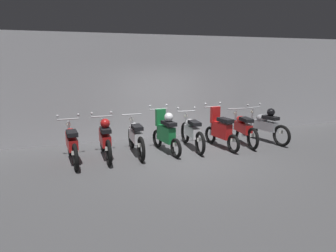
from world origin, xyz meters
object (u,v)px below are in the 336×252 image
at_px(motorbike_slot_4, 192,132).
at_px(motorbike_slot_5, 221,130).
at_px(motorbike_slot_3, 166,132).
at_px(motorbike_slot_6, 243,128).
at_px(motorbike_slot_7, 265,125).
at_px(motorbike_slot_2, 136,137).
at_px(motorbike_slot_1, 105,138).
at_px(motorbike_slot_0, 72,143).

relative_size(motorbike_slot_4, motorbike_slot_5, 1.16).
bearing_deg(motorbike_slot_3, motorbike_slot_4, 7.15).
relative_size(motorbike_slot_6, motorbike_slot_7, 1.00).
distance_m(motorbike_slot_3, motorbike_slot_5, 1.67).
distance_m(motorbike_slot_2, motorbike_slot_6, 3.33).
xyz_separation_m(motorbike_slot_1, motorbike_slot_6, (4.17, 0.01, -0.04)).
height_order(motorbike_slot_0, motorbike_slot_3, motorbike_slot_3).
bearing_deg(motorbike_slot_5, motorbike_slot_6, 10.14).
relative_size(motorbike_slot_0, motorbike_slot_7, 1.01).
distance_m(motorbike_slot_1, motorbike_slot_7, 5.00).
relative_size(motorbike_slot_5, motorbike_slot_6, 0.86).
bearing_deg(motorbike_slot_5, motorbike_slot_1, 177.62).
bearing_deg(motorbike_slot_7, motorbike_slot_4, 179.08).
xyz_separation_m(motorbike_slot_0, motorbike_slot_4, (3.34, 0.15, 0.00)).
height_order(motorbike_slot_3, motorbike_slot_5, same).
distance_m(motorbike_slot_1, motorbike_slot_4, 2.50).
xyz_separation_m(motorbike_slot_0, motorbike_slot_6, (5.00, 0.10, -0.00)).
height_order(motorbike_slot_3, motorbike_slot_4, motorbike_slot_3).
xyz_separation_m(motorbike_slot_2, motorbike_slot_7, (4.16, -0.03, 0.04)).
distance_m(motorbike_slot_0, motorbike_slot_2, 1.67).
height_order(motorbike_slot_4, motorbike_slot_5, motorbike_slot_5).
relative_size(motorbike_slot_1, motorbike_slot_5, 1.16).
bearing_deg(motorbike_slot_7, motorbike_slot_1, -179.69).
xyz_separation_m(motorbike_slot_1, motorbike_slot_5, (3.33, -0.14, -0.00)).
relative_size(motorbike_slot_0, motorbike_slot_3, 1.16).
xyz_separation_m(motorbike_slot_0, motorbike_slot_7, (5.83, 0.11, 0.04)).
bearing_deg(motorbike_slot_6, motorbike_slot_7, 1.02).
height_order(motorbike_slot_1, motorbike_slot_5, motorbike_slot_5).
bearing_deg(motorbike_slot_3, motorbike_slot_1, 178.68).
relative_size(motorbike_slot_2, motorbike_slot_4, 1.00).
xyz_separation_m(motorbike_slot_0, motorbike_slot_3, (2.50, 0.05, 0.08)).
bearing_deg(motorbike_slot_1, motorbike_slot_4, 1.53).
xyz_separation_m(motorbike_slot_5, motorbike_slot_6, (0.84, 0.15, -0.04)).
height_order(motorbike_slot_5, motorbike_slot_7, motorbike_slot_5).
relative_size(motorbike_slot_3, motorbike_slot_5, 1.00).
height_order(motorbike_slot_2, motorbike_slot_6, same).
xyz_separation_m(motorbike_slot_2, motorbike_slot_6, (3.33, -0.04, 0.00)).
height_order(motorbike_slot_2, motorbike_slot_4, motorbike_slot_4).
distance_m(motorbike_slot_0, motorbike_slot_4, 3.34).
bearing_deg(motorbike_slot_2, motorbike_slot_7, -0.38).
distance_m(motorbike_slot_5, motorbike_slot_7, 1.68).
xyz_separation_m(motorbike_slot_5, motorbike_slot_7, (1.67, 0.17, 0.00)).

